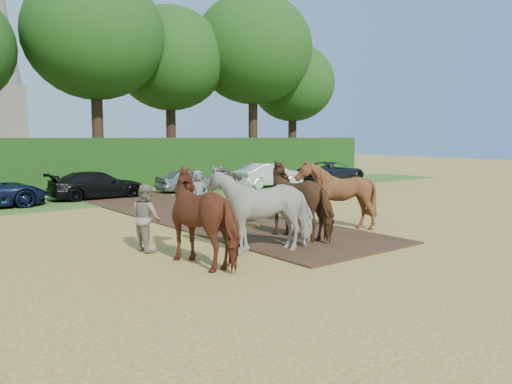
# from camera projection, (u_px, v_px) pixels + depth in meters

# --- Properties ---
(ground) EXTENTS (120.00, 120.00, 0.00)m
(ground) POSITION_uv_depth(u_px,v_px,m) (292.00, 253.00, 13.12)
(ground) COLOR gold
(ground) RESTS_ON ground
(earth_strip) EXTENTS (4.50, 17.00, 0.05)m
(earth_strip) POSITION_uv_depth(u_px,v_px,m) (200.00, 214.00, 19.52)
(earth_strip) COLOR #472D1C
(earth_strip) RESTS_ON ground
(grass_verge) EXTENTS (50.00, 5.00, 0.03)m
(grass_verge) POSITION_uv_depth(u_px,v_px,m) (97.00, 200.00, 24.07)
(grass_verge) COLOR #38601E
(grass_verge) RESTS_ON ground
(hedgerow) EXTENTS (46.00, 1.60, 3.00)m
(hedgerow) POSITION_uv_depth(u_px,v_px,m) (66.00, 165.00, 27.43)
(hedgerow) COLOR #14380F
(hedgerow) RESTS_ON ground
(spectator_near) EXTENTS (0.71, 0.90, 1.80)m
(spectator_near) POSITION_uv_depth(u_px,v_px,m) (146.00, 218.00, 13.27)
(spectator_near) COLOR tan
(spectator_near) RESTS_ON ground
(plough_team) EXTENTS (7.66, 6.01, 2.31)m
(plough_team) POSITION_uv_depth(u_px,v_px,m) (281.00, 204.00, 14.23)
(plough_team) COLOR maroon
(plough_team) RESTS_ON ground
(parked_cars) EXTENTS (35.97, 3.39, 1.46)m
(parked_cars) POSITION_uv_depth(u_px,v_px,m) (115.00, 185.00, 24.54)
(parked_cars) COLOR #AEB2B5
(parked_cars) RESTS_ON ground
(treeline) EXTENTS (48.70, 10.60, 14.21)m
(treeline) POSITION_uv_depth(u_px,v_px,m) (11.00, 31.00, 28.06)
(treeline) COLOR #382616
(treeline) RESTS_ON ground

